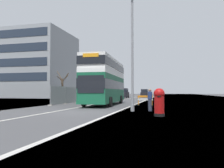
% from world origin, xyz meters
% --- Properties ---
extents(ground, '(140.00, 280.00, 0.10)m').
position_xyz_m(ground, '(0.61, 0.11, -0.05)').
color(ground, '#424244').
extents(double_decker_bus, '(3.25, 11.23, 4.96)m').
position_xyz_m(double_decker_bus, '(-0.30, 9.09, 2.64)').
color(double_decker_bus, '#145638').
rests_on(double_decker_bus, ground).
extents(lamppost_foreground, '(0.29, 0.70, 8.88)m').
position_xyz_m(lamppost_foreground, '(3.90, 1.80, 4.20)').
color(lamppost_foreground, gray).
rests_on(lamppost_foreground, ground).
extents(red_pillar_postbox, '(0.66, 0.66, 1.67)m').
position_xyz_m(red_pillar_postbox, '(5.96, -1.11, 0.91)').
color(red_pillar_postbox, black).
rests_on(red_pillar_postbox, ground).
extents(roadworks_barrier, '(1.64, 0.78, 1.06)m').
position_xyz_m(roadworks_barrier, '(4.14, 9.04, 0.65)').
color(roadworks_barrier, orange).
rests_on(roadworks_barrier, ground).
extents(construction_site_fence, '(0.44, 13.80, 2.12)m').
position_xyz_m(construction_site_fence, '(-5.40, 13.00, 1.01)').
color(construction_site_fence, '#A8AAAD').
rests_on(construction_site_fence, ground).
extents(car_oncoming_near, '(1.91, 3.82, 2.13)m').
position_xyz_m(car_oncoming_near, '(-3.08, 28.26, 1.00)').
color(car_oncoming_near, slate).
rests_on(car_oncoming_near, ground).
extents(car_receding_mid, '(1.93, 3.92, 2.24)m').
position_xyz_m(car_receding_mid, '(-3.21, 35.01, 1.04)').
color(car_receding_mid, black).
rests_on(car_receding_mid, ground).
extents(car_receding_far, '(1.99, 4.50, 2.11)m').
position_xyz_m(car_receding_far, '(0.69, 43.25, 0.98)').
color(car_receding_far, black).
rests_on(car_receding_far, ground).
extents(car_far_side, '(1.94, 3.90, 2.14)m').
position_xyz_m(car_far_side, '(0.14, 50.86, 1.01)').
color(car_far_side, black).
rests_on(car_far_side, ground).
extents(bare_tree_far_verge_near, '(2.91, 2.81, 5.72)m').
position_xyz_m(bare_tree_far_verge_near, '(-14.39, 26.72, 2.73)').
color(bare_tree_far_verge_near, '#4C3D2D').
rests_on(bare_tree_far_verge_near, ground).
extents(bare_tree_far_verge_mid, '(2.66, 2.37, 4.53)m').
position_xyz_m(bare_tree_far_verge_mid, '(-11.25, 49.97, 2.28)').
color(bare_tree_far_verge_mid, '#4C3D2D').
rests_on(bare_tree_far_verge_mid, ground).
extents(bare_tree_far_verge_far, '(2.31, 1.90, 5.30)m').
position_xyz_m(bare_tree_far_verge_far, '(-14.38, 46.28, 2.68)').
color(bare_tree_far_verge_far, '#4C3D2D').
rests_on(bare_tree_far_verge_far, ground).
extents(pedestrian_at_kerb, '(0.34, 0.34, 1.68)m').
position_xyz_m(pedestrian_at_kerb, '(5.14, 2.41, 0.85)').
color(pedestrian_at_kerb, '#2D3342').
rests_on(pedestrian_at_kerb, ground).
extents(backdrop_office_block, '(23.34, 15.83, 16.28)m').
position_xyz_m(backdrop_office_block, '(-29.40, 35.50, 8.14)').
color(backdrop_office_block, gray).
rests_on(backdrop_office_block, ground).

